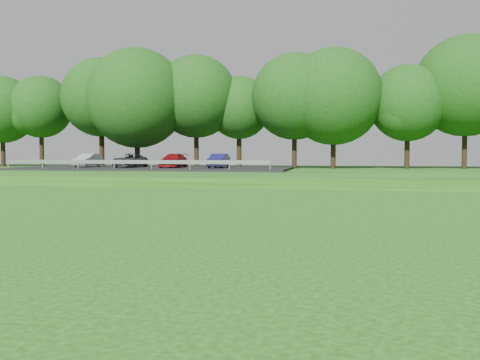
# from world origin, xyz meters

# --- Properties ---
(berm) EXTENTS (130.00, 30.00, 0.60)m
(berm) POSITION_xyz_m (0.00, 34.00, 0.30)
(berm) COLOR #173C0B
(berm) RESTS_ON ground
(treeline) EXTENTS (104.00, 7.00, 15.00)m
(treeline) POSITION_xyz_m (0.00, 38.00, 8.10)
(treeline) COLOR #0D3B0E
(treeline) RESTS_ON berm
(parking_lot) EXTENTS (24.00, 9.00, 1.38)m
(parking_lot) POSITION_xyz_m (-24.05, 32.80, 1.00)
(parking_lot) COLOR black
(parking_lot) RESTS_ON berm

